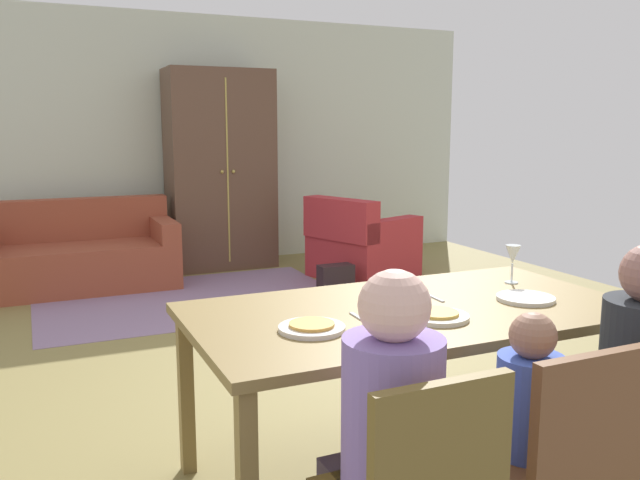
{
  "coord_description": "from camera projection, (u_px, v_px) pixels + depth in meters",
  "views": [
    {
      "loc": [
        -1.62,
        -3.42,
        1.5
      ],
      "look_at": [
        -0.07,
        0.06,
        0.85
      ],
      "focal_mm": 37.0,
      "sensor_mm": 36.0,
      "label": 1
    }
  ],
  "objects": [
    {
      "name": "dining_chair_child",
      "position": [
        558.0,
        460.0,
        2.03
      ],
      "size": [
        0.42,
        0.42,
        0.87
      ],
      "color": "brown",
      "rests_on": "ground_plane"
    },
    {
      "name": "knife",
      "position": [
        433.0,
        297.0,
        2.91
      ],
      "size": [
        0.02,
        0.17,
        0.01
      ],
      "primitive_type": "cube",
      "rotation": [
        0.0,
        0.0,
        -0.05
      ],
      "color": "silver",
      "rests_on": "dining_table"
    },
    {
      "name": "ground_plane",
      "position": [
        298.0,
        350.0,
        4.52
      ],
      "size": [
        6.89,
        6.4,
        0.02
      ],
      "primitive_type": "cube",
      "color": "olive"
    },
    {
      "name": "couch",
      "position": [
        76.0,
        256.0,
        6.19
      ],
      "size": [
        1.8,
        0.86,
        0.82
      ],
      "color": "brown",
      "rests_on": "ground_plane"
    },
    {
      "name": "person_woman",
      "position": [
        631.0,
        404.0,
        2.38
      ],
      "size": [
        0.3,
        0.41,
        1.11
      ],
      "color": "navy",
      "rests_on": "ground_plane"
    },
    {
      "name": "armchair",
      "position": [
        360.0,
        246.0,
        6.64
      ],
      "size": [
        1.1,
        1.09,
        0.82
      ],
      "color": "#AA2B31",
      "rests_on": "ground_plane"
    },
    {
      "name": "handbag",
      "position": [
        336.0,
        279.0,
        6.04
      ],
      "size": [
        0.32,
        0.16,
        0.26
      ],
      "primitive_type": "cube",
      "color": "black",
      "rests_on": "ground_plane"
    },
    {
      "name": "person_child",
      "position": [
        520.0,
        454.0,
        2.19
      ],
      "size": [
        0.22,
        0.29,
        0.92
      ],
      "color": "#342D45",
      "rests_on": "ground_plane"
    },
    {
      "name": "plate_near_woman",
      "position": [
        526.0,
        298.0,
        2.86
      ],
      "size": [
        0.25,
        0.25,
        0.02
      ],
      "primitive_type": "cylinder",
      "color": "silver",
      "rests_on": "dining_table"
    },
    {
      "name": "dining_table",
      "position": [
        412.0,
        323.0,
        2.76
      ],
      "size": [
        1.86,
        0.99,
        0.76
      ],
      "color": "olive",
      "rests_on": "ground_plane"
    },
    {
      "name": "back_wall",
      "position": [
        186.0,
        141.0,
        7.22
      ],
      "size": [
        6.89,
        0.1,
        2.7
      ],
      "primitive_type": "cube",
      "color": "beige",
      "rests_on": "ground_plane"
    },
    {
      "name": "plate_near_man",
      "position": [
        312.0,
        328.0,
        2.44
      ],
      "size": [
        0.25,
        0.25,
        0.02
      ],
      "primitive_type": "cylinder",
      "color": "silver",
      "rests_on": "dining_table"
    },
    {
      "name": "area_rug",
      "position": [
        191.0,
        299.0,
        5.82
      ],
      "size": [
        2.6,
        1.8,
        0.01
      ],
      "primitive_type": "cube",
      "color": "gray",
      "rests_on": "ground_plane"
    },
    {
      "name": "armoire",
      "position": [
        220.0,
        170.0,
        7.03
      ],
      "size": [
        1.1,
        0.59,
        2.1
      ],
      "color": "brown",
      "rests_on": "ground_plane"
    },
    {
      "name": "wine_glass",
      "position": [
        513.0,
        256.0,
        3.16
      ],
      "size": [
        0.07,
        0.07,
        0.19
      ],
      "color": "silver",
      "rests_on": "dining_table"
    },
    {
      "name": "fork",
      "position": [
        359.0,
        318.0,
        2.59
      ],
      "size": [
        0.02,
        0.15,
        0.01
      ],
      "primitive_type": "cube",
      "rotation": [
        0.0,
        0.0,
        -0.04
      ],
      "color": "silver",
      "rests_on": "dining_table"
    },
    {
      "name": "person_man",
      "position": [
        385.0,
        461.0,
        1.98
      ],
      "size": [
        0.3,
        0.4,
        1.11
      ],
      "color": "#3D3242",
      "rests_on": "ground_plane"
    },
    {
      "name": "pizza_near_child",
      "position": [
        437.0,
        313.0,
        2.58
      ],
      "size": [
        0.17,
        0.17,
        0.01
      ],
      "primitive_type": "cylinder",
      "color": "gold",
      "rests_on": "plate_near_child"
    },
    {
      "name": "plate_near_child",
      "position": [
        437.0,
        317.0,
        2.59
      ],
      "size": [
        0.25,
        0.25,
        0.02
      ],
      "primitive_type": "cylinder",
      "color": "silver",
      "rests_on": "dining_table"
    },
    {
      "name": "pizza_near_man",
      "position": [
        312.0,
        324.0,
        2.43
      ],
      "size": [
        0.17,
        0.17,
        0.01
      ],
      "primitive_type": "cylinder",
      "color": "gold",
      "rests_on": "plate_near_man"
    }
  ]
}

